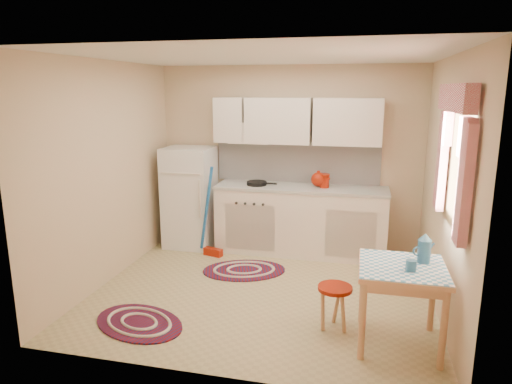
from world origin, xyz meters
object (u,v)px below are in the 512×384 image
base_cabinets (300,221)px  fridge (190,197)px  stool (334,308)px  table (400,306)px

base_cabinets → fridge: bearing=-178.2°
base_cabinets → stool: 2.06m
fridge → stool: size_ratio=3.33×
fridge → stool: fridge is taller
stool → fridge: bearing=138.4°
fridge → table: (2.71, -2.04, -0.34)m
base_cabinets → table: (1.15, -2.09, -0.08)m
table → stool: size_ratio=1.71×
base_cabinets → stool: (0.59, -1.96, -0.23)m
table → base_cabinets: bearing=118.8°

